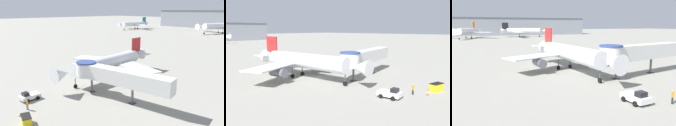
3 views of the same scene
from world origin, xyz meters
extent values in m
plane|color=gray|center=(0.00, 0.00, 0.00)|extent=(800.00, 800.00, 0.00)
cylinder|color=silver|center=(-1.09, 0.84, 3.92)|extent=(5.07, 21.79, 3.23)
cone|color=silver|center=(0.10, -12.97, 3.92)|extent=(3.52, 3.81, 3.23)
cone|color=silver|center=(-2.11, 12.72, 3.92)|extent=(3.63, 5.10, 3.23)
cube|color=silver|center=(-8.56, 2.59, 3.35)|extent=(12.34, 8.85, 0.22)
cube|color=silver|center=(5.98, 3.85, 3.35)|extent=(12.16, 7.24, 0.22)
cube|color=#B21E1E|center=(-2.09, 12.48, 6.82)|extent=(0.57, 3.90, 4.19)
cube|color=silver|center=(-2.13, 12.96, 4.48)|extent=(7.94, 3.38, 0.18)
cylinder|color=#565960|center=(-7.55, 1.47, 2.22)|extent=(2.10, 4.03, 1.77)
cylinder|color=#565960|center=(5.18, 2.56, 2.22)|extent=(2.10, 4.03, 1.77)
cylinder|color=#4C4C51|center=(-0.19, -9.59, 1.38)|extent=(0.18, 0.18, 1.85)
cylinder|color=black|center=(-0.19, -9.59, 0.45)|extent=(0.34, 0.92, 0.90)
cylinder|color=#4C4C51|center=(-2.76, 3.41, 1.38)|extent=(0.22, 0.22, 1.85)
cylinder|color=black|center=(-2.76, 3.41, 0.45)|extent=(0.48, 0.93, 0.90)
cylinder|color=#4C4C51|center=(0.13, 3.66, 1.38)|extent=(0.22, 0.22, 1.85)
cylinder|color=black|center=(0.13, 3.66, 0.45)|extent=(0.48, 0.93, 0.90)
cube|color=silver|center=(11.74, -6.90, 4.54)|extent=(18.91, 5.90, 2.80)
cylinder|color=silver|center=(2.52, -8.57, 4.54)|extent=(3.90, 3.90, 2.80)
cylinder|color=navy|center=(2.52, -8.57, 6.09)|extent=(4.10, 4.10, 0.30)
cylinder|color=#56565B|center=(3.99, -8.30, 1.57)|extent=(0.44, 0.44, 3.14)
cube|color=#333338|center=(3.99, -8.30, 0.06)|extent=(1.10, 1.10, 0.12)
cylinder|color=#56565B|center=(13.59, -6.56, 1.57)|extent=(0.44, 0.44, 3.14)
cube|color=#333338|center=(13.59, -6.56, 0.06)|extent=(1.10, 1.10, 0.12)
cube|color=silver|center=(-0.89, -19.39, 0.69)|extent=(2.33, 3.82, 0.70)
cube|color=black|center=(-0.82, -20.21, 1.35)|extent=(1.30, 1.12, 0.63)
cylinder|color=black|center=(-1.84, -20.48, 0.34)|extent=(0.38, 0.70, 0.67)
cylinder|color=black|center=(0.22, -20.31, 0.34)|extent=(0.38, 0.70, 0.67)
cylinder|color=black|center=(-2.01, -18.48, 0.34)|extent=(0.38, 0.70, 0.67)
cylinder|color=black|center=(0.05, -18.30, 0.34)|extent=(0.38, 0.70, 0.67)
cube|color=yellow|center=(7.86, -23.65, 0.67)|extent=(2.64, 1.80, 1.35)
cube|color=black|center=(7.86, -23.65, 1.39)|extent=(2.80, 1.91, 0.08)
cube|color=black|center=(4.52, -23.31, 0.02)|extent=(0.38, 0.38, 0.04)
cone|color=orange|center=(4.52, -23.31, 0.33)|extent=(0.26, 0.26, 0.59)
cylinder|color=white|center=(4.52, -23.31, 0.40)|extent=(0.14, 0.14, 0.07)
cube|color=black|center=(9.20, -0.11, 0.02)|extent=(0.51, 0.51, 0.04)
cone|color=orange|center=(9.20, -0.11, 0.43)|extent=(0.35, 0.35, 0.79)
cylinder|color=white|center=(9.20, -0.11, 0.53)|extent=(0.19, 0.19, 0.09)
cylinder|color=#1E2338|center=(2.98, -21.58, 0.44)|extent=(0.13, 0.13, 0.87)
cylinder|color=#1E2338|center=(3.03, -21.41, 0.44)|extent=(0.13, 0.13, 0.87)
cube|color=orange|center=(3.00, -21.50, 1.21)|extent=(0.28, 0.39, 0.69)
sphere|color=tan|center=(3.00, -21.50, 1.68)|extent=(0.24, 0.24, 0.24)
cylinder|color=silver|center=(-89.86, 111.74, 4.40)|extent=(5.25, 24.03, 3.59)
cone|color=silver|center=(-90.94, 96.45, 4.40)|extent=(3.85, 4.19, 3.59)
cone|color=silver|center=(-88.94, 124.88, 4.40)|extent=(3.95, 5.62, 3.59)
cube|color=silver|center=(-98.16, 115.11, 3.78)|extent=(14.31, 8.39, 0.22)
cube|color=silver|center=(-81.18, 113.92, 3.78)|extent=(14.44, 9.95, 0.22)
cube|color=#19707F|center=(-88.96, 124.62, 7.63)|extent=(0.54, 4.32, 4.66)
cube|color=silver|center=(-88.92, 125.15, 5.03)|extent=(9.32, 3.65, 0.18)
cylinder|color=#4C4C51|center=(-90.67, 100.20, 1.58)|extent=(0.18, 0.18, 2.06)
cylinder|color=black|center=(-90.67, 100.20, 0.55)|extent=(0.34, 1.12, 1.10)
cylinder|color=#4C4C51|center=(-91.26, 114.83, 1.58)|extent=(0.22, 0.22, 2.06)
cylinder|color=black|center=(-91.26, 114.83, 0.55)|extent=(0.48, 1.13, 1.10)
cylinder|color=#4C4C51|center=(-88.05, 114.60, 1.58)|extent=(0.22, 0.22, 2.06)
cylinder|color=black|center=(-88.05, 114.60, 0.55)|extent=(0.48, 1.13, 1.10)
cylinder|color=silver|center=(-24.75, 127.58, 5.20)|extent=(12.77, 24.73, 4.33)
cone|color=silver|center=(-30.56, 112.13, 5.20)|extent=(5.73, 5.98, 4.33)
cube|color=silver|center=(-33.18, 134.20, 4.45)|extent=(16.33, 6.49, 0.22)
cylinder|color=#4C4C51|center=(-29.07, 116.10, 1.79)|extent=(0.18, 0.18, 2.49)
cylinder|color=black|center=(-29.07, 116.10, 0.55)|extent=(0.63, 1.12, 1.10)
cylinder|color=#4C4C51|center=(-25.49, 131.17, 1.79)|extent=(0.22, 0.22, 2.49)
cylinder|color=black|center=(-25.49, 131.17, 0.55)|extent=(0.76, 1.17, 1.10)
cylinder|color=#4C4C51|center=(-21.84, 129.80, 1.79)|extent=(0.22, 0.22, 2.49)
cylinder|color=black|center=(-21.84, 129.80, 0.55)|extent=(0.76, 1.17, 1.10)
camera|label=1|loc=(37.93, -34.45, 16.66)|focal=35.00mm
camera|label=2|loc=(-31.01, -35.63, 10.80)|focal=35.00mm
camera|label=3|loc=(-19.14, -40.41, 9.73)|focal=35.00mm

